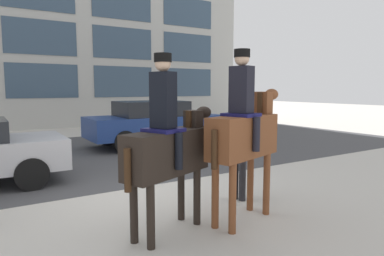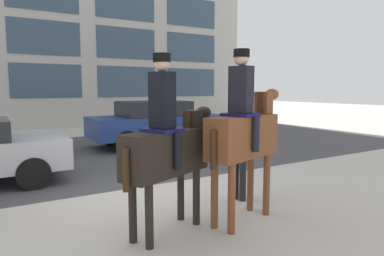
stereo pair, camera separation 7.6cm
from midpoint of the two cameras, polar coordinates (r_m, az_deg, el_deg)
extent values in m
plane|color=beige|center=(6.99, -6.59, -10.72)|extent=(80.00, 80.00, 0.00)
cube|color=#444447|center=(11.37, -16.54, -4.19)|extent=(24.53, 8.50, 0.01)
cube|color=#33475B|center=(19.13, -22.90, 7.24)|extent=(3.45, 0.02, 1.74)
cube|color=#33475B|center=(20.20, -10.59, 7.58)|extent=(3.45, 0.02, 1.74)
cube|color=#33475B|center=(22.08, 0.06, 7.59)|extent=(3.45, 0.02, 1.74)
cube|color=#33475B|center=(19.29, -23.19, 13.71)|extent=(3.45, 0.02, 1.74)
cube|color=#33475B|center=(20.36, -10.72, 13.71)|extent=(3.45, 0.02, 1.74)
cube|color=#33475B|center=(22.23, 0.06, 13.21)|extent=(3.45, 0.02, 1.74)
cube|color=#33475B|center=(20.75, -10.85, 19.68)|extent=(3.45, 0.02, 1.74)
cube|color=#33475B|center=(22.58, 0.06, 18.70)|extent=(3.45, 0.02, 1.74)
cube|color=black|center=(4.85, -3.89, -4.12)|extent=(1.49, 0.94, 0.62)
cylinder|color=black|center=(5.50, -1.49, -10.77)|extent=(0.11, 0.11, 0.86)
cylinder|color=black|center=(5.33, 1.15, -11.36)|extent=(0.11, 0.11, 0.86)
cylinder|color=black|center=(4.79, -9.39, -13.54)|extent=(0.11, 0.11, 0.86)
cylinder|color=black|center=(4.58, -6.66, -14.44)|extent=(0.11, 0.11, 0.86)
cube|color=black|center=(5.28, 0.55, 0.40)|extent=(0.28, 0.30, 0.47)
cube|color=#382314|center=(5.18, -0.24, 0.51)|extent=(0.07, 0.09, 0.43)
ellipsoid|color=black|center=(5.49, 2.30, 2.60)|extent=(0.38, 0.31, 0.20)
cube|color=silver|center=(5.57, 2.88, 2.86)|extent=(0.13, 0.09, 0.08)
cylinder|color=#382314|center=(4.34, -10.45, -6.90)|extent=(0.09, 0.09, 0.55)
cube|color=#14144C|center=(4.74, -4.48, -0.33)|extent=(0.58, 0.60, 0.05)
cube|color=black|center=(4.71, -4.53, 4.67)|extent=(0.32, 0.38, 0.77)
sphere|color=#D1A889|center=(4.72, -4.58, 10.66)|extent=(0.22, 0.22, 0.22)
cylinder|color=black|center=(4.73, -4.59, 11.59)|extent=(0.24, 0.24, 0.12)
cylinder|color=black|center=(4.96, -6.79, -3.17)|extent=(0.11, 0.11, 0.50)
cylinder|color=black|center=(4.61, -1.94, -3.88)|extent=(0.11, 0.11, 0.50)
cube|color=brown|center=(5.31, 8.86, -1.40)|extent=(1.45, 0.84, 0.63)
cylinder|color=brown|center=(5.97, 10.07, -8.68)|extent=(0.11, 0.11, 1.03)
cylinder|color=brown|center=(5.82, 12.69, -9.13)|extent=(0.11, 0.11, 1.03)
cylinder|color=brown|center=(5.18, 4.20, -10.98)|extent=(0.11, 0.11, 1.03)
cylinder|color=brown|center=(5.00, 7.06, -11.63)|extent=(0.11, 0.11, 1.03)
cube|color=brown|center=(5.79, 12.19, 3.04)|extent=(0.26, 0.29, 0.59)
cube|color=#382314|center=(5.69, 11.60, 3.19)|extent=(0.06, 0.09, 0.53)
ellipsoid|color=brown|center=(6.02, 13.52, 5.47)|extent=(0.36, 0.28, 0.19)
cube|color=silver|center=(6.11, 13.95, 5.66)|extent=(0.12, 0.08, 0.08)
cylinder|color=#382314|center=(4.73, 4.04, -3.62)|extent=(0.09, 0.09, 0.55)
cube|color=#14144C|center=(5.21, 8.51, 2.18)|extent=(0.54, 0.58, 0.05)
cube|color=black|center=(5.20, 8.59, 6.35)|extent=(0.31, 0.37, 0.70)
sphere|color=#D1A889|center=(5.22, 8.67, 11.38)|extent=(0.22, 0.22, 0.22)
cylinder|color=black|center=(5.23, 8.69, 12.22)|extent=(0.24, 0.24, 0.12)
cylinder|color=black|center=(5.39, 6.06, -0.56)|extent=(0.11, 0.11, 0.51)
cylinder|color=black|center=(5.10, 11.01, -1.05)|extent=(0.11, 0.11, 0.51)
cylinder|color=#232328|center=(6.46, 8.81, -8.05)|extent=(0.13, 0.13, 0.90)
cylinder|color=#232328|center=(6.54, 7.60, -7.84)|extent=(0.13, 0.13, 0.90)
cube|color=#232328|center=(6.35, 8.31, -1.12)|extent=(0.34, 0.45, 0.65)
sphere|color=#D1A889|center=(6.30, 8.38, 2.71)|extent=(0.20, 0.20, 0.20)
cube|color=#232328|center=(6.00, 8.41, 0.16)|extent=(0.55, 0.26, 0.09)
cone|color=orange|center=(5.71, 6.57, -0.14)|extent=(0.18, 0.10, 0.04)
cylinder|color=black|center=(7.81, -24.67, -6.88)|extent=(0.68, 0.22, 0.68)
cylinder|color=black|center=(9.48, -25.83, -4.64)|extent=(0.68, 0.22, 0.68)
cube|color=navy|center=(12.61, -5.73, 0.42)|extent=(4.79, 1.96, 0.73)
cube|color=black|center=(12.51, -6.26, 3.26)|extent=(2.40, 1.73, 0.53)
cylinder|color=black|center=(12.59, 2.18, -1.23)|extent=(0.74, 0.24, 0.74)
cylinder|color=black|center=(14.13, -1.82, -0.38)|extent=(0.74, 0.24, 0.74)
cylinder|color=black|center=(11.26, -10.60, -2.26)|extent=(0.74, 0.24, 0.74)
cylinder|color=black|center=(12.96, -13.38, -1.18)|extent=(0.74, 0.24, 0.74)
camera|label=1|loc=(0.04, -89.62, 0.04)|focal=32.00mm
camera|label=2|loc=(0.04, 90.38, -0.04)|focal=32.00mm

